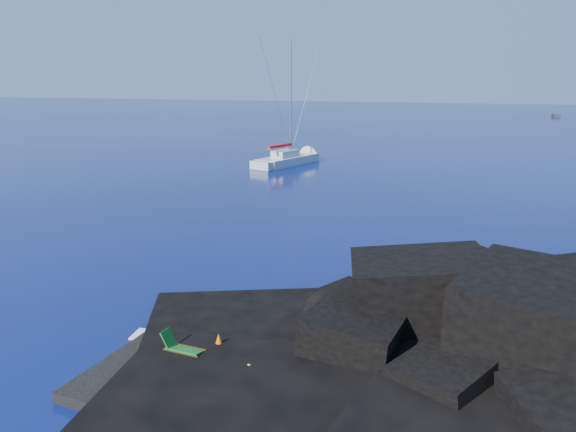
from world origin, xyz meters
name	(u,v)px	position (x,y,z in m)	size (l,w,h in m)	color
ground	(96,370)	(0.00, 0.00, 0.00)	(400.00, 400.00, 0.00)	#030A32
headland	(510,386)	(13.00, 3.00, 0.00)	(24.00, 24.00, 3.60)	black
beach	(228,384)	(4.50, 0.50, 0.00)	(8.50, 6.00, 0.70)	black
surf_foam	(285,327)	(5.00, 5.00, 0.00)	(10.00, 8.00, 0.06)	white
sailboat	(288,165)	(-6.95, 44.19, 0.00)	(2.66, 12.68, 13.30)	silver
deck_chair	(184,345)	(2.74, 1.03, 0.83)	(1.39, 0.61, 0.96)	#166721
towel	(234,374)	(4.73, 0.51, 0.38)	(2.18, 1.03, 0.06)	silver
sunbather	(234,369)	(4.73, 0.51, 0.53)	(1.85, 0.45, 0.25)	tan
marker_cone	(219,342)	(3.62, 1.84, 0.66)	(0.41, 0.41, 0.62)	orange
distant_boat_a	(556,117)	(32.28, 133.98, 0.00)	(1.44, 4.62, 0.62)	#2B2B30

